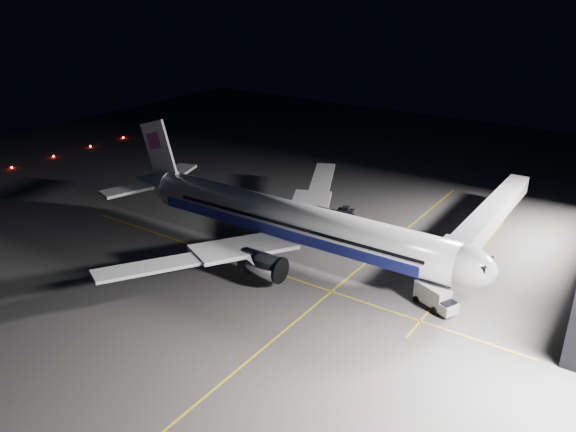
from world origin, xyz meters
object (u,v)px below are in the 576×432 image
(jet_bridge, at_px, (486,219))
(safety_cone_b, at_px, (317,218))
(airliner, at_px, (287,220))
(baggage_tug, at_px, (346,213))
(safety_cone_a, at_px, (334,251))
(service_truck, at_px, (435,297))
(safety_cone_c, at_px, (289,234))

(jet_bridge, relative_size, safety_cone_b, 56.00)
(airliner, distance_m, baggage_tug, 16.97)
(baggage_tug, distance_m, safety_cone_a, 13.39)
(service_truck, relative_size, baggage_tug, 1.87)
(service_truck, height_order, safety_cone_c, service_truck)
(service_truck, height_order, safety_cone_b, service_truck)
(baggage_tug, bearing_deg, airliner, -108.23)
(airliner, bearing_deg, safety_cone_a, 35.33)
(safety_cone_a, xyz_separation_m, safety_cone_b, (-8.46, 9.05, 0.04))
(baggage_tug, xyz_separation_m, safety_cone_b, (-3.49, -3.36, -0.60))
(safety_cone_b, bearing_deg, safety_cone_a, -46.92)
(baggage_tug, xyz_separation_m, safety_cone_a, (4.97, -12.41, -0.64))
(airliner, bearing_deg, jet_bridge, 38.04)
(service_truck, distance_m, safety_cone_c, 27.42)
(baggage_tug, relative_size, safety_cone_b, 5.18)
(service_truck, height_order, safety_cone_a, service_truck)
(service_truck, distance_m, safety_cone_a, 18.78)
(airliner, relative_size, safety_cone_a, 117.25)
(safety_cone_a, distance_m, safety_cone_c, 8.79)
(safety_cone_c, bearing_deg, baggage_tug, 71.66)
(baggage_tug, relative_size, safety_cone_c, 4.70)
(jet_bridge, height_order, baggage_tug, jet_bridge)
(airliner, xyz_separation_m, safety_cone_b, (-2.82, 13.05, -4.86))
(airliner, height_order, safety_cone_b, airliner)
(service_truck, xyz_separation_m, baggage_tug, (-22.65, 18.63, -0.62))
(airliner, distance_m, service_truck, 23.71)
(jet_bridge, height_order, safety_cone_c, jet_bridge)
(jet_bridge, distance_m, safety_cone_a, 22.81)
(service_truck, xyz_separation_m, safety_cone_b, (-26.14, 15.26, -1.22))
(airliner, xyz_separation_m, safety_cone_c, (-3.07, 5.12, -4.82))
(safety_cone_a, bearing_deg, baggage_tug, 111.84)
(safety_cone_a, relative_size, safety_cone_b, 0.85)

